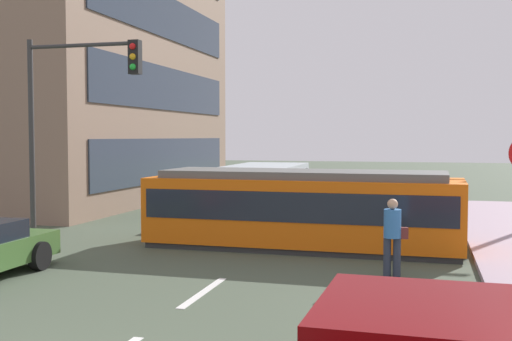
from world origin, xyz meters
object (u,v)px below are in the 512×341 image
at_px(streetcar_tram, 303,208).
at_px(pedestrian_crossing, 393,233).
at_px(city_bus, 263,187).
at_px(traffic_light_mast, 72,102).

xyz_separation_m(streetcar_tram, pedestrian_crossing, (2.50, -3.10, -0.12)).
distance_m(streetcar_tram, city_bus, 6.81).
relative_size(streetcar_tram, pedestrian_crossing, 4.97).
relative_size(pedestrian_crossing, traffic_light_mast, 0.30).
distance_m(streetcar_tram, pedestrian_crossing, 3.98).
bearing_deg(traffic_light_mast, streetcar_tram, 19.69).
bearing_deg(streetcar_tram, pedestrian_crossing, -51.11).
relative_size(streetcar_tram, city_bus, 1.50).
bearing_deg(traffic_light_mast, pedestrian_crossing, -7.55).
distance_m(city_bus, traffic_light_mast, 9.22).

